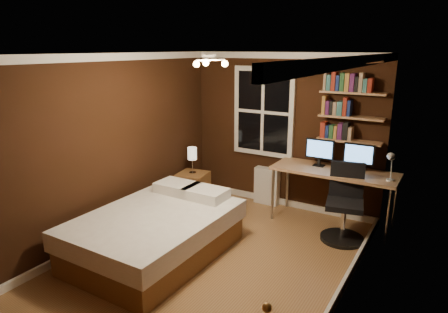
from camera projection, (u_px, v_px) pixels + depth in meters
The scene contains 24 objects.
floor at pixel (215, 257), 5.05m from camera, with size 4.20×4.20×0.00m, color brown.
wall_back at pixel (284, 132), 6.46m from camera, with size 3.20×0.04×2.50m, color black.
wall_left at pixel (117, 146), 5.52m from camera, with size 0.04×4.20×2.50m, color black.
wall_right at pixel (352, 186), 3.93m from camera, with size 0.04×4.20×2.50m, color black.
ceiling at pixel (214, 54), 4.39m from camera, with size 3.20×4.20×0.02m, color white.
window at pixel (264, 112), 6.53m from camera, with size 1.06×0.06×1.46m, color white.
door at pixel (291, 283), 2.71m from camera, with size 0.03×0.82×2.05m, color black, non-canonical shape.
door_knob at pixel (267, 308), 2.49m from camera, with size 0.06×0.06×0.06m, color #B38141.
ceiling_fixture at pixel (209, 64), 4.34m from camera, with size 0.44×0.44×0.18m, color beige, non-canonical shape.
bookshelf_lower at pixel (349, 141), 5.83m from camera, with size 0.92×0.22×0.03m, color tan.
books_row_lower at pixel (350, 132), 5.79m from camera, with size 0.42×0.16×0.23m, color maroon, non-canonical shape.
bookshelf_middle at pixel (351, 117), 5.74m from camera, with size 0.92×0.22×0.03m, color tan.
books_row_middle at pixel (352, 108), 5.70m from camera, with size 0.42×0.16×0.23m, color navy, non-canonical shape.
bookshelf_upper at pixel (353, 93), 5.64m from camera, with size 0.92×0.22×0.03m, color tan.
books_row_upper at pixel (354, 83), 5.61m from camera, with size 0.66×0.16×0.23m, color #24562E, non-canonical shape.
bed at pixel (157, 233), 5.05m from camera, with size 1.51×2.09×0.70m.
nightstand at pixel (193, 189), 6.63m from camera, with size 0.46×0.46×0.57m, color brown.
bedside_lamp at pixel (192, 160), 6.50m from camera, with size 0.15×0.15×0.43m, color beige, non-canonical shape.
radiator at pixel (267, 186), 6.72m from camera, with size 0.42×0.15×0.63m, color silver.
desk at pixel (334, 174), 5.82m from camera, with size 1.78×0.67×0.85m.
monitor_left at pixel (320, 153), 5.95m from camera, with size 0.43×0.12×0.41m, color black, non-canonical shape.
monitor_right at pixel (358, 158), 5.67m from camera, with size 0.43×0.12×0.41m, color black, non-canonical shape.
desk_lamp at pixel (391, 166), 5.22m from camera, with size 0.14×0.32×0.44m, color silver, non-canonical shape.
office_chair at pixel (344, 211), 5.45m from camera, with size 0.59×0.59×1.06m.
Camera 1 is at (2.42, -3.84, 2.57)m, focal length 32.00 mm.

